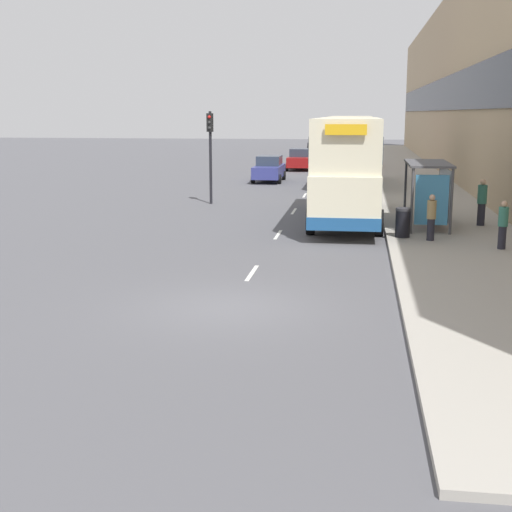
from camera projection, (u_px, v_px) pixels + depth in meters
The scene contains 22 objects.
ground_plane at pixel (229, 308), 16.74m from camera, with size 220.00×220.00×0.00m, color #515156.
pavement at pixel (407, 173), 53.18m from camera, with size 5.00×93.00×0.14m.
terrace_facade at pixel (467, 84), 51.35m from camera, with size 3.10×93.00×13.04m.
lane_mark_0 at pixel (252, 273), 20.36m from camera, with size 0.12×2.00×0.01m.
lane_mark_1 at pixel (278, 235), 26.75m from camera, with size 0.12×2.00×0.01m.
lane_mark_2 at pixel (294, 211), 33.15m from camera, with size 0.12×2.00×0.01m.
lane_mark_3 at pixel (305, 195), 39.54m from camera, with size 0.12×2.00×0.01m.
lane_mark_4 at pixel (312, 184), 45.93m from camera, with size 0.12×2.00×0.01m.
lane_mark_5 at pixel (318, 175), 52.32m from camera, with size 0.12×2.00×0.01m.
bus_shelter at pixel (433, 182), 27.36m from camera, with size 1.60×4.20×2.48m.
double_decker_bus_near at pixel (348, 167), 29.55m from camera, with size 2.85×11.08×4.30m.
double_decker_bus_ahead at pixel (350, 149), 44.40m from camera, with size 2.85×10.98×4.30m.
car_0 at pixel (300, 159), 57.17m from camera, with size 1.97×4.41×1.70m.
car_1 at pixel (357, 159), 58.35m from camera, with size 1.90×3.89×1.67m.
car_2 at pixel (269, 169), 47.38m from camera, with size 1.94×4.50×1.71m.
car_3 at pixel (316, 144), 84.27m from camera, with size 2.04×3.90×1.78m.
pedestrian_at_shelter at pixel (431, 217), 24.64m from camera, with size 0.32×0.32×1.61m.
pedestrian_1 at pixel (440, 203), 28.14m from camera, with size 0.34×0.34×1.72m.
pedestrian_2 at pixel (482, 202), 27.93m from camera, with size 0.36×0.36×1.83m.
pedestrian_3 at pixel (503, 224), 23.09m from camera, with size 0.31×0.31×1.58m.
litter_bin at pixel (403, 222), 25.36m from camera, with size 0.55×0.55×1.05m.
traffic_light_far_kerb at pixel (210, 142), 35.30m from camera, with size 0.30×0.32×4.58m.
Camera 1 is at (2.95, -15.92, 4.50)m, focal length 50.00 mm.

